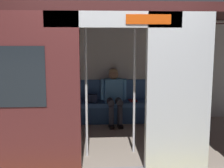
% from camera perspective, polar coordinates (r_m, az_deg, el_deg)
% --- Properties ---
extents(train_car, '(6.40, 2.83, 2.23)m').
position_cam_1_polar(train_car, '(4.84, -1.27, 5.54)').
color(train_car, '#ADAFB5').
rests_on(train_car, ground_plane).
extents(bench_seat, '(2.59, 0.44, 0.45)m').
position_cam_1_polar(bench_seat, '(6.09, -1.20, -4.66)').
color(bench_seat, '#38609E').
rests_on(bench_seat, ground_plane).
extents(person_seated, '(0.55, 0.68, 1.18)m').
position_cam_1_polar(person_seated, '(5.98, 0.38, -1.71)').
color(person_seated, '#4C8CC6').
rests_on(person_seated, ground_plane).
extents(handbag, '(0.26, 0.15, 0.17)m').
position_cam_1_polar(handbag, '(6.07, -4.23, -2.89)').
color(handbag, '#262D4C').
rests_on(handbag, bench_seat).
extents(book, '(0.19, 0.24, 0.03)m').
position_cam_1_polar(book, '(6.19, 4.21, -3.32)').
color(book, '#B22D2D').
rests_on(book, bench_seat).
extents(grab_pole_door, '(0.04, 0.04, 2.09)m').
position_cam_1_polar(grab_pole_door, '(4.19, -5.24, -0.99)').
color(grab_pole_door, silver).
rests_on(grab_pole_door, ground_plane).
extents(grab_pole_far, '(0.04, 0.04, 2.09)m').
position_cam_1_polar(grab_pole_far, '(4.34, 4.54, -0.65)').
color(grab_pole_far, silver).
rests_on(grab_pole_far, ground_plane).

